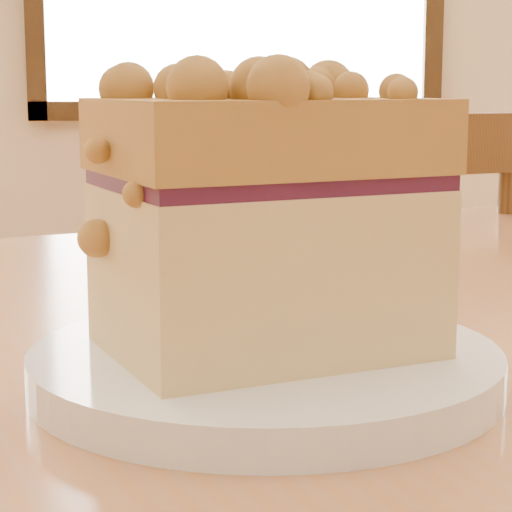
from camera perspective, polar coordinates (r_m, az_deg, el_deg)
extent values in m
cube|color=#36210E|center=(4.29, -0.98, 8.33)|extent=(1.76, 0.06, 0.08)
cube|color=brown|center=(1.22, 8.38, -12.42)|extent=(0.48, 0.48, 0.04)
cylinder|color=brown|center=(0.93, 6.08, -5.65)|extent=(0.03, 0.03, 0.42)
cube|color=brown|center=(0.99, 14.30, 6.35)|extent=(0.35, 0.13, 0.06)
cylinder|color=brown|center=(1.02, 13.81, -5.09)|extent=(0.02, 0.02, 0.37)
cylinder|color=brown|center=(0.97, 9.88, -5.66)|extent=(0.02, 0.02, 0.37)
cylinder|color=white|center=(0.41, 0.54, -6.35)|extent=(0.19, 0.19, 0.02)
cylinder|color=white|center=(0.42, 0.54, -6.87)|extent=(0.13, 0.13, 0.01)
cube|color=#CEBD74|center=(0.40, 0.55, -0.72)|extent=(0.15, 0.13, 0.07)
cube|color=#3F122A|center=(0.40, 0.55, 4.43)|extent=(0.14, 0.12, 0.01)
cube|color=#BD813B|center=(0.40, 0.56, 6.93)|extent=(0.15, 0.13, 0.03)
sphere|color=#BD813B|center=(0.39, 2.79, 9.37)|extent=(0.01, 0.01, 0.01)
sphere|color=#BD813B|center=(0.42, 5.03, 9.39)|extent=(0.01, 0.01, 0.01)
sphere|color=#BD813B|center=(0.39, 0.36, 9.68)|extent=(0.02, 0.02, 0.02)
sphere|color=#BD813B|center=(0.45, 4.36, 9.62)|extent=(0.02, 0.02, 0.02)
sphere|color=#BD813B|center=(0.40, -0.55, 9.56)|extent=(0.02, 0.02, 0.02)
sphere|color=#BD813B|center=(0.42, -4.54, 9.53)|extent=(0.02, 0.02, 0.02)
sphere|color=#BD813B|center=(0.41, -7.19, 9.28)|extent=(0.01, 0.01, 0.01)
sphere|color=#BD813B|center=(0.38, -4.51, 9.61)|extent=(0.02, 0.02, 0.02)
sphere|color=#BD813B|center=(0.40, 3.38, 9.35)|extent=(0.01, 0.01, 0.01)
sphere|color=#BD813B|center=(0.41, -3.19, 9.51)|extent=(0.02, 0.02, 0.02)
sphere|color=#BD813B|center=(0.36, -2.40, 9.38)|extent=(0.02, 0.02, 0.02)
sphere|color=#BD813B|center=(0.42, 5.75, 9.66)|extent=(0.02, 0.02, 0.02)
sphere|color=#BD813B|center=(0.36, -2.14, 9.60)|extent=(0.02, 0.02, 0.02)
sphere|color=#BD813B|center=(0.42, -1.77, 9.54)|extent=(0.02, 0.02, 0.02)
sphere|color=#BD813B|center=(0.43, 6.17, 9.53)|extent=(0.02, 0.02, 0.02)
sphere|color=#BD813B|center=(0.43, 1.42, 9.44)|extent=(0.01, 0.01, 0.01)
sphere|color=#BD813B|center=(0.40, -0.24, 9.47)|extent=(0.02, 0.02, 0.02)
sphere|color=#BD813B|center=(0.37, 0.14, 9.55)|extent=(0.02, 0.02, 0.02)
sphere|color=#BD813B|center=(0.40, -1.24, 9.61)|extent=(0.02, 0.02, 0.02)
sphere|color=#BD813B|center=(0.41, -1.79, 9.36)|extent=(0.01, 0.01, 0.01)
sphere|color=#BD813B|center=(0.36, -7.42, 2.46)|extent=(0.01, 0.01, 0.01)
sphere|color=#BD813B|center=(0.37, -8.56, 6.96)|extent=(0.02, 0.02, 0.02)
sphere|color=#BD813B|center=(0.37, -8.22, 3.17)|extent=(0.01, 0.01, 0.01)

